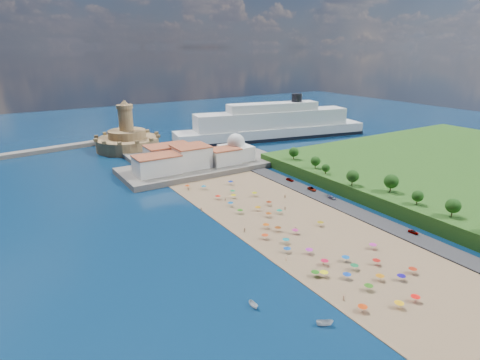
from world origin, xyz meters
TOP-DOWN VIEW (x-y plane):
  - ground at (0.00, 0.00)m, footprint 700.00×700.00m
  - terrace at (10.00, 73.00)m, footprint 90.00×36.00m
  - jetty at (-12.00, 108.00)m, footprint 18.00×70.00m
  - waterfront_buildings at (-3.05, 73.64)m, footprint 57.00×29.00m
  - domed_building at (30.00, 71.00)m, footprint 16.00×16.00m
  - fortress at (-12.00, 138.00)m, footprint 40.00×40.00m
  - cruise_ship at (88.91, 115.97)m, footprint 146.83×49.44m
  - beach_parasols at (-1.03, -18.13)m, footprint 31.39×115.41m
  - beachgoers at (-2.59, 1.58)m, footprint 39.18×101.11m
  - moored_boats at (-29.63, -54.22)m, footprint 13.40×18.80m
  - parked_cars at (36.00, 6.04)m, footprint 2.74×74.12m
  - hillside_trees at (49.45, -11.05)m, footprint 13.04×111.52m

SIDE VIEW (x-z plane):
  - ground at x=0.00m, z-range 0.00..0.00m
  - moored_boats at x=-29.63m, z-range -0.04..1.57m
  - beachgoers at x=-2.59m, z-range 0.20..2.05m
  - jetty at x=-12.00m, z-range 0.00..2.40m
  - parked_cars at x=36.00m, z-range 0.64..2.08m
  - terrace at x=10.00m, z-range 0.00..3.00m
  - beach_parasols at x=-1.03m, z-range 1.05..3.25m
  - fortress at x=-12.00m, z-range -9.52..22.88m
  - waterfront_buildings at x=-3.05m, z-range 2.38..13.38m
  - domed_building at x=30.00m, z-range 1.47..16.47m
  - cruise_ship at x=88.91m, z-range -6.48..25.29m
  - hillside_trees at x=49.45m, z-range 6.22..14.00m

